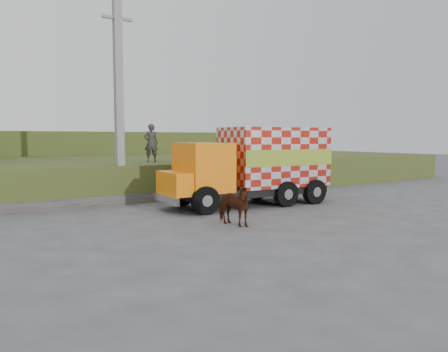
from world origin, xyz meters
TOP-DOWN VIEW (x-y plane):
  - ground at (0.00, 0.00)m, footprint 120.00×120.00m
  - embankment at (0.00, 10.00)m, footprint 40.00×12.00m
  - embankment_far at (0.00, 22.00)m, footprint 40.00×12.00m
  - retaining_strip at (-2.00, 4.20)m, footprint 16.00×0.50m
  - utility_pole at (-1.00, 4.60)m, footprint 1.20×0.30m
  - cargo_truck at (3.21, 1.30)m, footprint 6.82×2.66m
  - cow at (0.16, -1.59)m, footprint 0.91×1.53m
  - pedestrian at (1.10, 6.32)m, footprint 0.73×0.59m

SIDE VIEW (x-z plane):
  - ground at x=0.00m, z-range 0.00..0.00m
  - retaining_strip at x=-2.00m, z-range 0.00..0.40m
  - cow at x=0.16m, z-range 0.00..1.21m
  - embankment at x=0.00m, z-range 0.00..1.50m
  - embankment_far at x=0.00m, z-range 0.00..3.00m
  - cargo_truck at x=3.21m, z-range 0.05..3.04m
  - pedestrian at x=1.10m, z-range 1.50..3.22m
  - utility_pole at x=-1.00m, z-range 0.08..8.07m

